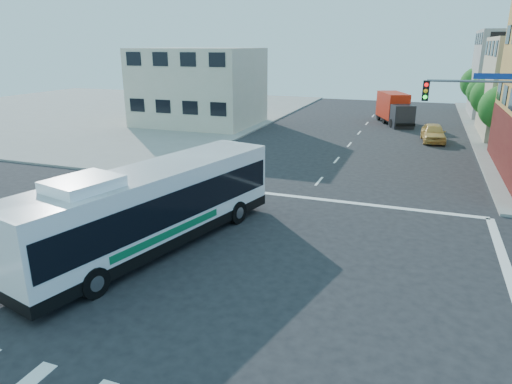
% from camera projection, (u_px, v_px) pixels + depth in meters
% --- Properties ---
extents(ground, '(120.00, 120.00, 0.00)m').
position_uv_depth(ground, '(244.00, 272.00, 17.46)').
color(ground, black).
rests_on(ground, ground).
extents(sidewalk_nw, '(50.00, 50.00, 0.15)m').
position_uv_depth(sidewalk_nw, '(95.00, 110.00, 60.19)').
color(sidewalk_nw, gray).
rests_on(sidewalk_nw, ground).
extents(building_west, '(12.06, 10.06, 8.00)m').
position_uv_depth(building_west, '(199.00, 87.00, 48.60)').
color(building_west, beige).
rests_on(building_west, ground).
extents(signal_mast_ne, '(7.91, 1.13, 8.07)m').
position_uv_depth(signal_mast_ne, '(494.00, 115.00, 22.44)').
color(signal_mast_ne, slate).
rests_on(signal_mast_ne, ground).
extents(street_tree_a, '(3.60, 3.60, 5.53)m').
position_uv_depth(street_tree_a, '(504.00, 105.00, 37.39)').
color(street_tree_a, '#331C12').
rests_on(street_tree_a, ground).
extents(street_tree_b, '(3.80, 3.80, 5.79)m').
position_uv_depth(street_tree_b, '(492.00, 94.00, 44.49)').
color(street_tree_b, '#331C12').
rests_on(street_tree_b, ground).
extents(street_tree_c, '(3.40, 3.40, 5.29)m').
position_uv_depth(street_tree_c, '(484.00, 90.00, 51.73)').
color(street_tree_c, '#331C12').
rests_on(street_tree_c, ground).
extents(street_tree_d, '(4.00, 4.00, 6.03)m').
position_uv_depth(street_tree_d, '(478.00, 81.00, 58.74)').
color(street_tree_d, '#331C12').
rests_on(street_tree_d, ground).
extents(transit_bus, '(5.76, 13.23, 3.83)m').
position_uv_depth(transit_bus, '(153.00, 206.00, 19.08)').
color(transit_bus, black).
rests_on(transit_bus, ground).
extents(box_truck, '(4.64, 7.58, 3.29)m').
position_uv_depth(box_truck, '(395.00, 109.00, 49.79)').
color(box_truck, '#232227').
rests_on(box_truck, ground).
extents(parked_car, '(2.32, 4.86, 1.60)m').
position_uv_depth(parked_car, '(433.00, 133.00, 40.79)').
color(parked_car, '#E3AF51').
rests_on(parked_car, ground).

